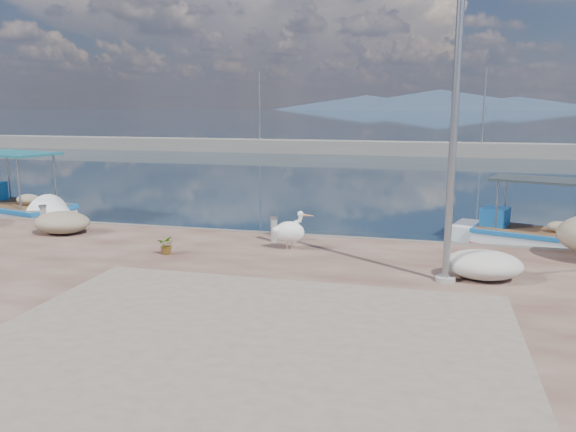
{
  "coord_description": "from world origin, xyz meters",
  "views": [
    {
      "loc": [
        3.83,
        -11.24,
        4.36
      ],
      "look_at": [
        0.0,
        3.8,
        1.3
      ],
      "focal_mm": 35.0,
      "sensor_mm": 36.0,
      "label": 1
    }
  ],
  "objects_px": {
    "boat_left": "(16,213)",
    "lamp_post": "(454,132)",
    "pelican": "(290,231)",
    "bollard_near": "(274,227)",
    "boat_right": "(535,240)"
  },
  "relations": [
    {
      "from": "boat_left",
      "to": "lamp_post",
      "type": "distance_m",
      "value": 17.4
    },
    {
      "from": "boat_left",
      "to": "boat_right",
      "type": "height_order",
      "value": "boat_left"
    },
    {
      "from": "boat_left",
      "to": "boat_right",
      "type": "distance_m",
      "value": 18.94
    },
    {
      "from": "boat_left",
      "to": "lamp_post",
      "type": "relative_size",
      "value": 0.95
    },
    {
      "from": "boat_right",
      "to": "bollard_near",
      "type": "distance_m",
      "value": 8.36
    },
    {
      "from": "pelican",
      "to": "bollard_near",
      "type": "relative_size",
      "value": 1.47
    },
    {
      "from": "boat_right",
      "to": "bollard_near",
      "type": "xyz_separation_m",
      "value": [
        -7.58,
        -3.45,
        0.72
      ]
    },
    {
      "from": "boat_left",
      "to": "bollard_near",
      "type": "height_order",
      "value": "boat_left"
    },
    {
      "from": "boat_right",
      "to": "lamp_post",
      "type": "distance_m",
      "value": 7.6
    },
    {
      "from": "pelican",
      "to": "boat_left",
      "type": "bearing_deg",
      "value": 151.49
    },
    {
      "from": "boat_left",
      "to": "bollard_near",
      "type": "distance_m",
      "value": 11.77
    },
    {
      "from": "pelican",
      "to": "boat_right",
      "type": "bearing_deg",
      "value": 20.25
    },
    {
      "from": "boat_right",
      "to": "pelican",
      "type": "xyz_separation_m",
      "value": [
        -6.91,
        -4.2,
        0.81
      ]
    },
    {
      "from": "bollard_near",
      "to": "pelican",
      "type": "bearing_deg",
      "value": -48.07
    },
    {
      "from": "boat_left",
      "to": "bollard_near",
      "type": "bearing_deg",
      "value": -0.71
    }
  ]
}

